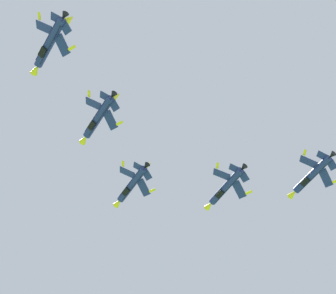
{
  "coord_description": "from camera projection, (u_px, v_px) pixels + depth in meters",
  "views": [
    {
      "loc": [
        -3.16,
        -5.99,
        1.91
      ],
      "look_at": [
        -22.88,
        80.99,
        106.01
      ],
      "focal_mm": 65.83,
      "sensor_mm": 36.0,
      "label": 1
    }
  ],
  "objects": [
    {
      "name": "fighter_jet_left_outer",
      "position": [
        49.0,
        44.0,
        121.38
      ],
      "size": [
        11.96,
        12.58,
        5.97
      ],
      "rotation": [
        0.0,
        0.62,
        0.75
      ],
      "color": "navy"
    },
    {
      "name": "fighter_jet_lead",
      "position": [
        132.0,
        185.0,
        147.04
      ],
      "size": [
        11.99,
        12.58,
        5.47
      ],
      "rotation": [
        0.0,
        0.55,
        0.75
      ],
      "color": "navy"
    },
    {
      "name": "fighter_jet_left_wing",
      "position": [
        98.0,
        118.0,
        134.18
      ],
      "size": [
        11.96,
        12.58,
        5.78
      ],
      "rotation": [
        0.0,
        0.59,
        0.75
      ],
      "color": "navy"
    },
    {
      "name": "fighter_jet_right_outer",
      "position": [
        312.0,
        175.0,
        141.34
      ],
      "size": [
        11.96,
        12.58,
        5.87
      ],
      "rotation": [
        0.0,
        0.6,
        0.75
      ],
      "color": "navy"
    },
    {
      "name": "fighter_jet_right_wing",
      "position": [
        226.0,
        187.0,
        142.57
      ],
      "size": [
        12.06,
        12.58,
        5.36
      ],
      "rotation": [
        0.0,
        0.51,
        0.75
      ],
      "color": "navy"
    }
  ]
}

